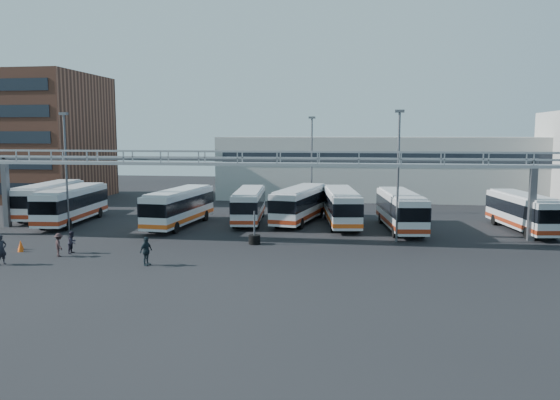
# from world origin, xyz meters

# --- Properties ---
(ground) EXTENTS (140.00, 140.00, 0.00)m
(ground) POSITION_xyz_m (0.00, 0.00, 0.00)
(ground) COLOR black
(ground) RESTS_ON ground
(gantry) EXTENTS (51.40, 5.15, 7.10)m
(gantry) POSITION_xyz_m (0.00, 5.87, 5.51)
(gantry) COLOR gray
(gantry) RESTS_ON ground
(apartment_building) EXTENTS (18.00, 15.00, 16.00)m
(apartment_building) POSITION_xyz_m (-34.00, 30.00, 8.00)
(apartment_building) COLOR brown
(apartment_building) RESTS_ON ground
(warehouse) EXTENTS (42.00, 14.00, 8.00)m
(warehouse) POSITION_xyz_m (12.00, 38.00, 4.00)
(warehouse) COLOR #9E9E99
(warehouse) RESTS_ON ground
(light_pole_left) EXTENTS (0.70, 0.35, 10.21)m
(light_pole_left) POSITION_xyz_m (-16.00, 8.00, 5.73)
(light_pole_left) COLOR #4C4F54
(light_pole_left) RESTS_ON ground
(light_pole_mid) EXTENTS (0.70, 0.35, 10.21)m
(light_pole_mid) POSITION_xyz_m (12.00, 7.00, 5.73)
(light_pole_mid) COLOR #4C4F54
(light_pole_mid) RESTS_ON ground
(light_pole_back) EXTENTS (0.70, 0.35, 10.21)m
(light_pole_back) POSITION_xyz_m (4.00, 22.00, 5.73)
(light_pole_back) COLOR #4C4F54
(light_pole_back) RESTS_ON ground
(bus_0) EXTENTS (3.79, 11.58, 3.45)m
(bus_0) POSITION_xyz_m (-21.88, 14.82, 1.91)
(bus_0) COLOR silver
(bus_0) RESTS_ON ground
(bus_1) EXTENTS (3.64, 11.49, 3.43)m
(bus_1) POSITION_xyz_m (-17.65, 11.62, 1.90)
(bus_1) COLOR silver
(bus_1) RESTS_ON ground
(bus_3) EXTENTS (3.44, 11.30, 3.38)m
(bus_3) POSITION_xyz_m (-7.13, 11.54, 1.87)
(bus_3) COLOR silver
(bus_3) RESTS_ON ground
(bus_4) EXTENTS (3.55, 10.62, 3.16)m
(bus_4) POSITION_xyz_m (-1.30, 14.67, 1.75)
(bus_4) COLOR silver
(bus_4) RESTS_ON ground
(bus_5) EXTENTS (4.49, 11.31, 3.35)m
(bus_5) POSITION_xyz_m (3.52, 15.25, 1.85)
(bus_5) COLOR silver
(bus_5) RESTS_ON ground
(bus_6) EXTENTS (4.00, 11.19, 3.33)m
(bus_6) POSITION_xyz_m (7.47, 14.12, 1.84)
(bus_6) COLOR silver
(bus_6) RESTS_ON ground
(bus_7) EXTENTS (3.89, 11.28, 3.36)m
(bus_7) POSITION_xyz_m (12.66, 12.38, 1.86)
(bus_7) COLOR silver
(bus_7) RESTS_ON ground
(bus_9) EXTENTS (3.97, 10.94, 3.25)m
(bus_9) POSITION_xyz_m (23.06, 13.23, 1.80)
(bus_9) COLOR silver
(bus_9) RESTS_ON ground
(pedestrian_a) EXTENTS (0.68, 0.83, 1.95)m
(pedestrian_a) POSITION_xyz_m (-13.64, -4.37, 0.98)
(pedestrian_a) COLOR black
(pedestrian_a) RESTS_ON ground
(pedestrian_b) EXTENTS (0.61, 0.77, 1.57)m
(pedestrian_b) POSITION_xyz_m (-10.93, -0.50, 0.78)
(pedestrian_b) COLOR #23202C
(pedestrian_b) RESTS_ON ground
(pedestrian_c) EXTENTS (1.16, 1.18, 1.62)m
(pedestrian_c) POSITION_xyz_m (-11.26, -1.64, 0.81)
(pedestrian_c) COLOR #302021
(pedestrian_c) RESTS_ON ground
(pedestrian_d) EXTENTS (0.76, 1.18, 1.86)m
(pedestrian_d) POSITION_xyz_m (-4.35, -3.22, 0.93)
(pedestrian_d) COLOR black
(pedestrian_d) RESTS_ON ground
(cone_left) EXTENTS (0.47, 0.47, 0.68)m
(cone_left) POSITION_xyz_m (-15.29, 0.08, 0.34)
(cone_left) COLOR #DA4D0C
(cone_left) RESTS_ON ground
(cone_right) EXTENTS (0.44, 0.44, 0.64)m
(cone_right) POSITION_xyz_m (-14.85, -0.62, 0.32)
(cone_right) COLOR #DA4D0C
(cone_right) RESTS_ON ground
(tire_stack) EXTENTS (0.89, 0.89, 2.55)m
(tire_stack) POSITION_xyz_m (1.19, 4.50, 0.43)
(tire_stack) COLOR black
(tire_stack) RESTS_ON ground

